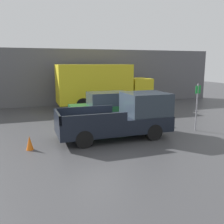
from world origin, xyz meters
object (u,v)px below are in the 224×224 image
object	(u,v)px
parking_sign	(197,105)
car	(107,107)
pickup_truck	(124,117)
delivery_truck	(101,85)
newspaper_box	(109,97)
traffic_cone	(30,143)

from	to	relation	value
parking_sign	car	bearing A→B (deg)	135.23
pickup_truck	car	xyz separation A→B (m)	(0.30, 3.47, -0.10)
pickup_truck	parking_sign	xyz separation A→B (m)	(3.96, -0.17, 0.41)
pickup_truck	delivery_truck	world-z (taller)	delivery_truck
delivery_truck	newspaper_box	distance (m)	2.75
car	newspaper_box	xyz separation A→B (m)	(2.26, 6.42, -0.35)
parking_sign	traffic_cone	world-z (taller)	parking_sign
delivery_truck	traffic_cone	world-z (taller)	delivery_truck
pickup_truck	car	bearing A→B (deg)	85.10
car	delivery_truck	bearing A→B (deg)	78.03
parking_sign	traffic_cone	size ratio (longest dim) A/B	4.19
car	delivery_truck	size ratio (longest dim) A/B	0.59
car	newspaper_box	bearing A→B (deg)	70.62
parking_sign	newspaper_box	bearing A→B (deg)	97.96
pickup_truck	newspaper_box	xyz separation A→B (m)	(2.56, 9.89, -0.45)
traffic_cone	pickup_truck	bearing A→B (deg)	6.07
pickup_truck	traffic_cone	size ratio (longest dim) A/B	8.97
car	newspaper_box	world-z (taller)	car
delivery_truck	parking_sign	world-z (taller)	delivery_truck
pickup_truck	parking_sign	world-z (taller)	parking_sign
car	delivery_truck	world-z (taller)	delivery_truck
pickup_truck	traffic_cone	xyz separation A→B (m)	(-4.26, -0.45, -0.67)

